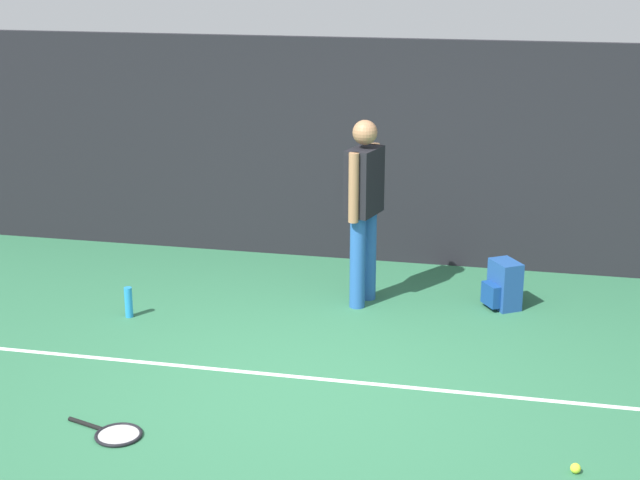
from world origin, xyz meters
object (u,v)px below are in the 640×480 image
tennis_player (364,201)px  backpack (503,286)px  tennis_racket (115,434)px  water_bottle (129,302)px  tennis_ball_near_player (576,468)px

tennis_player → backpack: (1.26, 0.15, -0.76)m
tennis_racket → backpack: 3.86m
backpack → water_bottle: backpack is taller
tennis_player → water_bottle: 2.27m
tennis_player → backpack: tennis_player is taller
tennis_racket → backpack: bearing=68.4°
tennis_player → tennis_racket: size_ratio=2.67×
backpack → water_bottle: 3.36m
tennis_ball_near_player → backpack: bearing=101.1°
tennis_racket → tennis_ball_near_player: bearing=21.4°
tennis_racket → backpack: size_ratio=1.45×
tennis_racket → tennis_ball_near_player: (3.02, 0.17, 0.02)m
tennis_racket → water_bottle: 2.16m
tennis_player → backpack: bearing=-68.3°
water_bottle → backpack: bearing=16.2°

